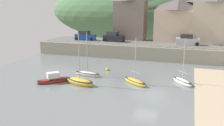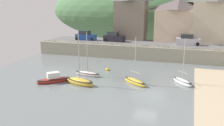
{
  "view_description": "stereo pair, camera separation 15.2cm",
  "coord_description": "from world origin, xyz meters",
  "px_view_note": "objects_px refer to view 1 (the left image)",
  "views": [
    {
      "loc": [
        4.19,
        -24.55,
        9.34
      ],
      "look_at": [
        -5.45,
        4.78,
        1.96
      ],
      "focal_mm": 38.76,
      "sensor_mm": 36.0,
      "label": 1
    },
    {
      "loc": [
        4.34,
        -24.5,
        9.34
      ],
      "look_at": [
        -5.45,
        4.78,
        1.96
      ],
      "focal_mm": 38.76,
      "sensor_mm": 36.0,
      "label": 2
    }
  ],
  "objects_px": {
    "rowboat_small_beached": "(88,74)",
    "parked_car_end_of_row": "(187,40)",
    "waterfront_building_left": "(131,14)",
    "sailboat_nearest_shore": "(80,82)",
    "sailboat_white_hull": "(135,82)",
    "fishing_boat_green": "(54,79)",
    "waterfront_building_right": "(214,18)",
    "waterfront_building_centre": "(178,20)",
    "mooring_buoy": "(107,69)",
    "sailboat_blue_trim": "(182,81)",
    "parked_car_by_wall": "(114,37)",
    "parked_car_near_slipway": "(85,36)"
  },
  "relations": [
    {
      "from": "sailboat_nearest_shore",
      "to": "sailboat_blue_trim",
      "type": "bearing_deg",
      "value": 35.66
    },
    {
      "from": "waterfront_building_left",
      "to": "sailboat_white_hull",
      "type": "distance_m",
      "value": 24.09
    },
    {
      "from": "sailboat_nearest_shore",
      "to": "fishing_boat_green",
      "type": "relative_size",
      "value": 1.64
    },
    {
      "from": "fishing_boat_green",
      "to": "waterfront_building_centre",
      "type": "bearing_deg",
      "value": 17.44
    },
    {
      "from": "waterfront_building_centre",
      "to": "sailboat_nearest_shore",
      "type": "xyz_separation_m",
      "value": [
        -9.71,
        -24.4,
        -6.26
      ]
    },
    {
      "from": "parked_car_by_wall",
      "to": "fishing_boat_green",
      "type": "bearing_deg",
      "value": -88.16
    },
    {
      "from": "sailboat_blue_trim",
      "to": "parked_car_end_of_row",
      "type": "bearing_deg",
      "value": 140.08
    },
    {
      "from": "fishing_boat_green",
      "to": "parked_car_end_of_row",
      "type": "xyz_separation_m",
      "value": [
        15.33,
        20.15,
        2.87
      ]
    },
    {
      "from": "waterfront_building_left",
      "to": "parked_car_by_wall",
      "type": "relative_size",
      "value": 2.39
    },
    {
      "from": "sailboat_white_hull",
      "to": "mooring_buoy",
      "type": "relative_size",
      "value": 11.47
    },
    {
      "from": "sailboat_white_hull",
      "to": "rowboat_small_beached",
      "type": "relative_size",
      "value": 0.97
    },
    {
      "from": "waterfront_building_left",
      "to": "parked_car_near_slipway",
      "type": "xyz_separation_m",
      "value": [
        -8.42,
        -4.5,
        -4.39
      ]
    },
    {
      "from": "waterfront_building_left",
      "to": "parked_car_near_slipway",
      "type": "bearing_deg",
      "value": -151.89
    },
    {
      "from": "sailboat_blue_trim",
      "to": "parked_car_end_of_row",
      "type": "relative_size",
      "value": 1.37
    },
    {
      "from": "parked_car_by_wall",
      "to": "sailboat_nearest_shore",
      "type": "bearing_deg",
      "value": -78.2
    },
    {
      "from": "waterfront_building_right",
      "to": "parked_car_end_of_row",
      "type": "xyz_separation_m",
      "value": [
        -4.37,
        -4.5,
        -3.87
      ]
    },
    {
      "from": "sailboat_nearest_shore",
      "to": "fishing_boat_green",
      "type": "height_order",
      "value": "sailboat_nearest_shore"
    },
    {
      "from": "parked_car_near_slipway",
      "to": "mooring_buoy",
      "type": "height_order",
      "value": "parked_car_near_slipway"
    },
    {
      "from": "sailboat_blue_trim",
      "to": "parked_car_end_of_row",
      "type": "distance_m",
      "value": 15.99
    },
    {
      "from": "waterfront_building_centre",
      "to": "sailboat_blue_trim",
      "type": "distance_m",
      "value": 21.28
    },
    {
      "from": "waterfront_building_centre",
      "to": "parked_car_end_of_row",
      "type": "bearing_deg",
      "value": -64.7
    },
    {
      "from": "sailboat_white_hull",
      "to": "fishing_boat_green",
      "type": "bearing_deg",
      "value": -128.15
    },
    {
      "from": "sailboat_blue_trim",
      "to": "parked_car_by_wall",
      "type": "height_order",
      "value": "sailboat_blue_trim"
    },
    {
      "from": "waterfront_building_left",
      "to": "parked_car_by_wall",
      "type": "xyz_separation_m",
      "value": [
        -2.32,
        -4.5,
        -4.39
      ]
    },
    {
      "from": "waterfront_building_right",
      "to": "parked_car_by_wall",
      "type": "xyz_separation_m",
      "value": [
        -18.32,
        -4.5,
        -3.87
      ]
    },
    {
      "from": "sailboat_blue_trim",
      "to": "waterfront_building_left",
      "type": "bearing_deg",
      "value": 170.0
    },
    {
      "from": "waterfront_building_centre",
      "to": "parked_car_near_slipway",
      "type": "xyz_separation_m",
      "value": [
        -17.92,
        -4.5,
        -3.37
      ]
    },
    {
      "from": "waterfront_building_right",
      "to": "mooring_buoy",
      "type": "distance_m",
      "value": 24.02
    },
    {
      "from": "waterfront_building_centre",
      "to": "parked_car_by_wall",
      "type": "relative_size",
      "value": 2.09
    },
    {
      "from": "waterfront_building_left",
      "to": "parked_car_end_of_row",
      "type": "distance_m",
      "value": 13.21
    },
    {
      "from": "waterfront_building_left",
      "to": "sailboat_blue_trim",
      "type": "height_order",
      "value": "waterfront_building_left"
    },
    {
      "from": "waterfront_building_centre",
      "to": "parked_car_near_slipway",
      "type": "relative_size",
      "value": 2.16
    },
    {
      "from": "fishing_boat_green",
      "to": "parked_car_near_slipway",
      "type": "relative_size",
      "value": 0.96
    },
    {
      "from": "waterfront_building_centre",
      "to": "rowboat_small_beached",
      "type": "distance_m",
      "value": 23.97
    },
    {
      "from": "waterfront_building_centre",
      "to": "sailboat_blue_trim",
      "type": "bearing_deg",
      "value": -84.04
    },
    {
      "from": "sailboat_white_hull",
      "to": "parked_car_end_of_row",
      "type": "height_order",
      "value": "sailboat_white_hull"
    },
    {
      "from": "waterfront_building_right",
      "to": "rowboat_small_beached",
      "type": "distance_m",
      "value": 27.52
    },
    {
      "from": "parked_car_by_wall",
      "to": "mooring_buoy",
      "type": "bearing_deg",
      "value": -70.31
    },
    {
      "from": "waterfront_building_right",
      "to": "parked_car_by_wall",
      "type": "bearing_deg",
      "value": -166.2
    },
    {
      "from": "sailboat_nearest_shore",
      "to": "sailboat_white_hull",
      "type": "xyz_separation_m",
      "value": [
        6.32,
        2.27,
        -0.04
      ]
    },
    {
      "from": "rowboat_small_beached",
      "to": "parked_car_end_of_row",
      "type": "distance_m",
      "value": 20.64
    },
    {
      "from": "waterfront_building_left",
      "to": "fishing_boat_green",
      "type": "relative_size",
      "value": 2.58
    },
    {
      "from": "sailboat_white_hull",
      "to": "fishing_boat_green",
      "type": "relative_size",
      "value": 1.49
    },
    {
      "from": "parked_car_by_wall",
      "to": "sailboat_blue_trim",
      "type": "bearing_deg",
      "value": -42.69
    },
    {
      "from": "sailboat_nearest_shore",
      "to": "sailboat_white_hull",
      "type": "distance_m",
      "value": 6.71
    },
    {
      "from": "sailboat_nearest_shore",
      "to": "fishing_boat_green",
      "type": "xyz_separation_m",
      "value": [
        -3.49,
        -0.25,
        0.01
      ]
    },
    {
      "from": "waterfront_building_right",
      "to": "sailboat_white_hull",
      "type": "distance_m",
      "value": 25.18
    },
    {
      "from": "waterfront_building_left",
      "to": "sailboat_nearest_shore",
      "type": "relative_size",
      "value": 1.58
    },
    {
      "from": "waterfront_building_centre",
      "to": "fishing_boat_green",
      "type": "relative_size",
      "value": 2.26
    },
    {
      "from": "sailboat_nearest_shore",
      "to": "rowboat_small_beached",
      "type": "xyz_separation_m",
      "value": [
        -0.63,
        3.72,
        -0.05
      ]
    }
  ]
}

